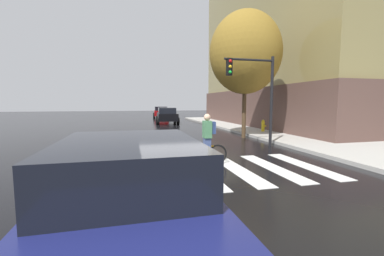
% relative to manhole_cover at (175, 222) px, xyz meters
% --- Properties ---
extents(ground_plane, '(120.00, 120.00, 0.00)m').
position_rel_manhole_cover_xyz_m(ground_plane, '(0.80, 2.90, -0.00)').
color(ground_plane, black).
extents(crosswalk_stripes, '(7.64, 3.56, 0.01)m').
position_rel_manhole_cover_xyz_m(crosswalk_stripes, '(1.29, 2.90, 0.00)').
color(crosswalk_stripes, silver).
rests_on(crosswalk_stripes, ground).
extents(manhole_cover, '(0.64, 0.64, 0.01)m').
position_rel_manhole_cover_xyz_m(manhole_cover, '(0.00, 0.00, 0.00)').
color(manhole_cover, '#473D1E').
rests_on(manhole_cover, ground).
extents(sedan_near, '(2.17, 4.60, 1.59)m').
position_rel_manhole_cover_xyz_m(sedan_near, '(-0.73, -0.79, 0.82)').
color(sedan_near, navy).
rests_on(sedan_near, ground).
extents(sedan_mid, '(2.39, 4.67, 1.58)m').
position_rel_manhole_cover_xyz_m(sedan_mid, '(2.87, 20.79, 0.81)').
color(sedan_mid, black).
rests_on(sedan_mid, ground).
extents(sedan_far, '(2.40, 4.62, 1.55)m').
position_rel_manhole_cover_xyz_m(sedan_far, '(3.42, 30.34, 0.80)').
color(sedan_far, maroon).
rests_on(sedan_far, ground).
extents(cyclist, '(1.71, 0.37, 1.69)m').
position_rel_manhole_cover_xyz_m(cyclist, '(1.72, 3.78, 0.84)').
color(cyclist, black).
rests_on(cyclist, ground).
extents(traffic_light_near, '(2.47, 0.28, 4.20)m').
position_rel_manhole_cover_xyz_m(traffic_light_near, '(4.98, 6.56, 2.86)').
color(traffic_light_near, black).
rests_on(traffic_light_near, ground).
extents(fire_hydrant, '(0.33, 0.22, 0.78)m').
position_rel_manhole_cover_xyz_m(fire_hydrant, '(7.92, 10.94, 0.53)').
color(fire_hydrant, gold).
rests_on(fire_hydrant, sidewalk).
extents(street_tree_near, '(4.07, 4.07, 7.25)m').
position_rel_manhole_cover_xyz_m(street_tree_near, '(5.77, 9.39, 4.89)').
color(street_tree_near, '#4C3823').
rests_on(street_tree_near, ground).
extents(corner_building, '(17.59, 20.44, 15.88)m').
position_rel_manhole_cover_xyz_m(corner_building, '(17.44, 15.81, 7.88)').
color(corner_building, brown).
rests_on(corner_building, ground).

